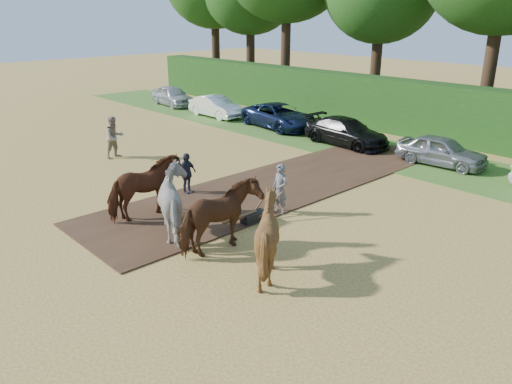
{
  "coord_description": "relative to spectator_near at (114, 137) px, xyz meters",
  "views": [
    {
      "loc": [
        14.79,
        -6.81,
        6.6
      ],
      "look_at": [
        4.27,
        2.92,
        1.4
      ],
      "focal_mm": 35.0,
      "sensor_mm": 36.0,
      "label": 1
    }
  ],
  "objects": [
    {
      "name": "ground",
      "position": [
        6.7,
        -3.94,
        -0.99
      ],
      "size": [
        120.0,
        120.0,
        0.0
      ],
      "primitive_type": "plane",
      "color": "gold",
      "rests_on": "ground"
    },
    {
      "name": "earth_strip",
      "position": [
        8.2,
        3.06,
        -0.97
      ],
      "size": [
        4.5,
        17.0,
        0.05
      ],
      "primitive_type": "cube",
      "color": "#472D1C",
      "rests_on": "ground"
    },
    {
      "name": "grass_verge",
      "position": [
        6.7,
        10.06,
        -0.98
      ],
      "size": [
        50.0,
        5.0,
        0.03
      ],
      "primitive_type": "cube",
      "color": "#38601E",
      "rests_on": "ground"
    },
    {
      "name": "hedgerow",
      "position": [
        6.7,
        14.56,
        0.51
      ],
      "size": [
        46.0,
        1.6,
        3.0
      ],
      "primitive_type": "cube",
      "color": "#14380F",
      "rests_on": "ground"
    },
    {
      "name": "spectator_near",
      "position": [
        0.0,
        0.0,
        0.0
      ],
      "size": [
        0.81,
        1.01,
        1.98
      ],
      "primitive_type": "imported",
      "rotation": [
        0.0,
        0.0,
        1.64
      ],
      "color": "tan",
      "rests_on": "ground"
    },
    {
      "name": "spectator_far",
      "position": [
        6.48,
        -0.45,
        -0.19
      ],
      "size": [
        0.54,
        0.99,
        1.61
      ],
      "primitive_type": "imported",
      "rotation": [
        0.0,
        0.0,
        1.73
      ],
      "color": "#262733",
      "rests_on": "ground"
    },
    {
      "name": "plough_team",
      "position": [
        10.28,
        -2.58,
        0.06
      ],
      "size": [
        6.88,
        5.07,
        2.12
      ],
      "color": "#5C2817",
      "rests_on": "ground"
    },
    {
      "name": "parked_cars",
      "position": [
        6.08,
        9.92,
        -0.29
      ],
      "size": [
        36.39,
        3.53,
        1.46
      ],
      "color": "#B5B7BC",
      "rests_on": "ground"
    }
  ]
}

